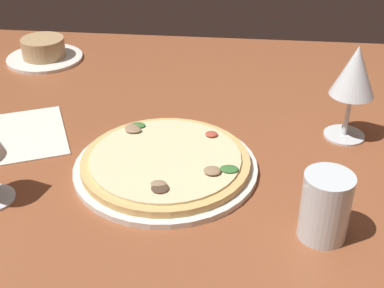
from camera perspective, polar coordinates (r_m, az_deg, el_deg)
dining_table at (r=94.70cm, az=2.61°, el=-1.53°), size 150.00×110.00×4.00cm
pizza_main at (r=87.43cm, az=-2.82°, el=-2.11°), size 30.12×30.12×3.39cm
ramekin_on_saucer at (r=133.20cm, az=-15.53°, el=9.50°), size 17.82×17.82×5.32cm
wine_glass_far at (r=95.67cm, az=16.96°, el=7.13°), size 7.72×7.72×17.36cm
water_glass at (r=74.91cm, az=13.97°, el=-6.92°), size 6.78×6.78×9.86cm
paper_menu at (r=101.98cm, az=-16.68°, el=1.07°), size 18.15×21.63×0.30cm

